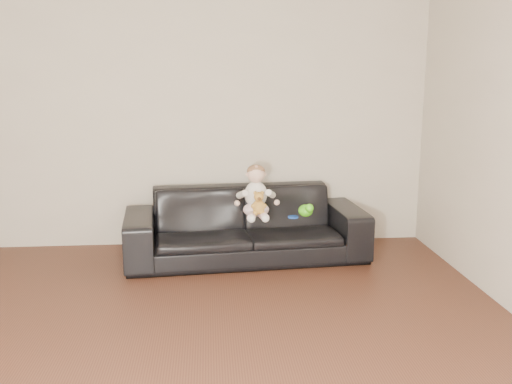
{
  "coord_description": "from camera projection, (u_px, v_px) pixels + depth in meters",
  "views": [
    {
      "loc": [
        0.4,
        -2.71,
        1.67
      ],
      "look_at": [
        0.81,
        2.15,
        0.63
      ],
      "focal_mm": 40.0,
      "sensor_mm": 36.0,
      "label": 1
    }
  ],
  "objects": [
    {
      "name": "toy_green",
      "position": [
        306.0,
        211.0,
        5.01
      ],
      "size": [
        0.17,
        0.19,
        0.11
      ],
      "primitive_type": "ellipsoid",
      "rotation": [
        0.0,
        0.0,
        -0.32
      ],
      "color": "#51D919",
      "rests_on": "sofa"
    },
    {
      "name": "baby",
      "position": [
        256.0,
        194.0,
        4.98
      ],
      "size": [
        0.31,
        0.38,
        0.46
      ],
      "rotation": [
        0.0,
        0.0,
        -0.02
      ],
      "color": "#FAD3D8",
      "rests_on": "sofa"
    },
    {
      "name": "wall_back",
      "position": [
        165.0,
        111.0,
        5.37
      ],
      "size": [
        5.0,
        0.0,
        5.0
      ],
      "primitive_type": "plane",
      "rotation": [
        1.57,
        0.0,
        0.0
      ],
      "color": "beige",
      "rests_on": "ground"
    },
    {
      "name": "teddy_bear",
      "position": [
        259.0,
        203.0,
        4.85
      ],
      "size": [
        0.12,
        0.12,
        0.2
      ],
      "rotation": [
        0.0,
        0.0,
        -0.1
      ],
      "color": "#BA8835",
      "rests_on": "sofa"
    },
    {
      "name": "sofa",
      "position": [
        246.0,
        224.0,
        5.14
      ],
      "size": [
        2.2,
        1.02,
        0.62
      ],
      "primitive_type": "imported",
      "rotation": [
        0.0,
        0.0,
        0.09
      ],
      "color": "black",
      "rests_on": "floor"
    },
    {
      "name": "toy_blue_disc",
      "position": [
        293.0,
        217.0,
        4.98
      ],
      "size": [
        0.1,
        0.1,
        0.01
      ],
      "primitive_type": "cylinder",
      "rotation": [
        0.0,
        0.0,
        -0.07
      ],
      "color": "blue",
      "rests_on": "sofa"
    },
    {
      "name": "toy_rattle",
      "position": [
        304.0,
        213.0,
        5.03
      ],
      "size": [
        0.07,
        0.07,
        0.06
      ],
      "primitive_type": "sphere",
      "rotation": [
        0.0,
        0.0,
        -0.28
      ],
      "color": "#EB4C1B",
      "rests_on": "sofa"
    }
  ]
}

